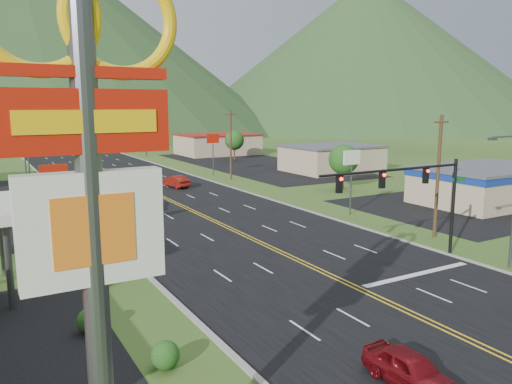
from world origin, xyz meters
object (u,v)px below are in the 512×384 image
traffic_signal (415,187)px  car_red_near (411,371)px  car_red_far (176,182)px  car_dark_mid (141,203)px  pylon_sign (89,171)px  streetlight_west (30,144)px

traffic_signal → car_red_near: bearing=-137.0°
traffic_signal → car_red_far: size_ratio=2.78×
traffic_signal → car_red_far: bearing=93.8°
car_red_near → car_red_far: 50.08m
traffic_signal → car_red_far: traffic_signal is taller
car_red_near → car_red_far: (9.24, 49.22, 0.08)m
traffic_signal → car_red_near: size_ratio=3.20×
traffic_signal → car_dark_mid: size_ratio=2.44×
pylon_sign → car_red_near: pylon_sign is taller
car_dark_mid → pylon_sign: bearing=-102.4°
streetlight_west → car_red_near: 67.46m
traffic_signal → streetlight_west: streetlight_west is taller
car_red_far → car_dark_mid: bearing=45.4°
streetlight_west → car_red_far: size_ratio=1.91×
pylon_sign → traffic_signal: size_ratio=1.07×
pylon_sign → car_dark_mid: bearing=71.8°
streetlight_west → car_red_far: streetlight_west is taller
traffic_signal → streetlight_west: (-18.16, 56.00, -0.15)m
pylon_sign → traffic_signal: (23.48, 12.00, -3.97)m
traffic_signal → car_red_far: (-2.54, 38.22, -4.55)m
streetlight_west → car_red_far: (15.62, -17.79, -4.41)m
car_dark_mid → car_red_far: bearing=61.0°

